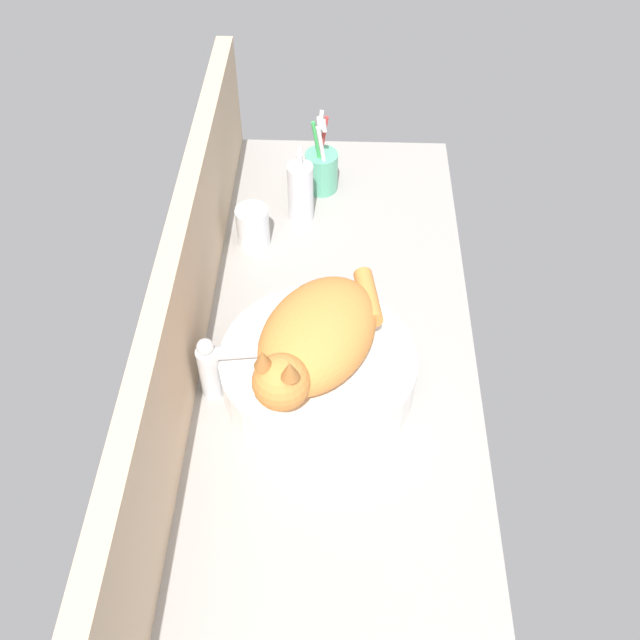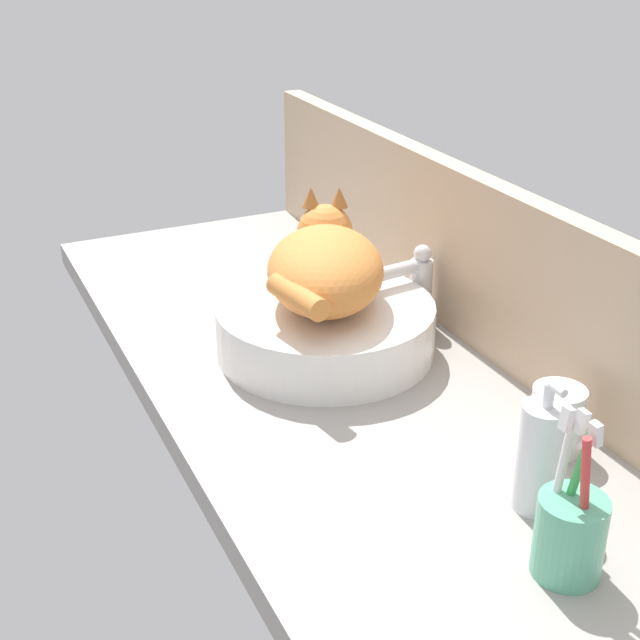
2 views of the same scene
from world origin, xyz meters
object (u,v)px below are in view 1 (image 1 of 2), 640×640
(cat, at_px, (315,339))
(soap_dispenser, at_px, (300,192))
(sink_basin, at_px, (318,370))
(toothbrush_cup, at_px, (321,170))
(water_glass, at_px, (253,228))
(faucet, at_px, (216,365))

(cat, xyz_separation_m, soap_dispenser, (0.46, 0.05, -0.07))
(soap_dispenser, bearing_deg, sink_basin, -173.17)
(cat, height_order, toothbrush_cup, cat)
(toothbrush_cup, relative_size, water_glass, 2.19)
(sink_basin, xyz_separation_m, water_glass, (0.36, 0.15, -0.00))
(sink_basin, distance_m, cat, 0.10)
(sink_basin, bearing_deg, cat, 158.05)
(cat, bearing_deg, faucet, 92.95)
(cat, distance_m, toothbrush_cup, 0.56)
(toothbrush_cup, bearing_deg, soap_dispenser, 158.17)
(cat, bearing_deg, toothbrush_cup, 0.79)
(sink_basin, xyz_separation_m, soap_dispenser, (0.44, 0.05, 0.03))
(sink_basin, height_order, cat, cat)
(soap_dispenser, bearing_deg, faucet, 166.12)
(soap_dispenser, xyz_separation_m, toothbrush_cup, (0.10, -0.04, -0.02))
(faucet, xyz_separation_m, soap_dispenser, (0.46, -0.11, -0.01))
(sink_basin, xyz_separation_m, cat, (-0.01, 0.01, 0.10))
(faucet, relative_size, toothbrush_cup, 0.73)
(soap_dispenser, height_order, water_glass, soap_dispenser)
(sink_basin, relative_size, water_glass, 3.84)
(faucet, bearing_deg, cat, -87.05)
(faucet, bearing_deg, water_glass, -3.34)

